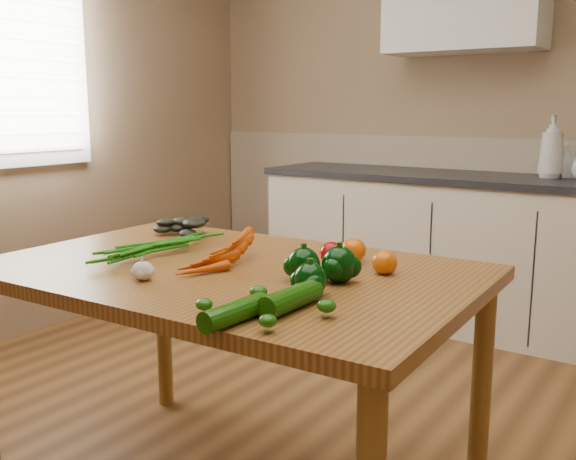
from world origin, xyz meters
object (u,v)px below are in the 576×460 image
Objects in this scene: pepper_c at (310,280)px; zucchini_a at (291,299)px; table at (229,294)px; pepper_b at (339,265)px; tomato_b at (353,250)px; carrot_bunch at (203,251)px; soap_bottle_b at (566,161)px; tomato_c at (385,262)px; tomato_a at (332,253)px; leafy_greens at (184,221)px; pepper_a at (304,264)px; soap_bottle_a at (552,147)px; garlic_bulb at (143,271)px; zucchini_b at (235,312)px.

zucchini_a is (0.02, -0.12, -0.02)m from pepper_c.
table is at bearing 148.00° from zucchini_a.
pepper_b reaches higher than tomato_b.
carrot_bunch is 1.38× the size of zucchini_a.
soap_bottle_b is 2.05× the size of pepper_c.
tomato_c is (0.06, 0.31, -0.01)m from pepper_c.
pepper_c is 0.35m from tomato_a.
leafy_greens reaches higher than tomato_c.
pepper_b reaches higher than pepper_c.
table is 0.56m from leafy_greens.
pepper_b is at bearing -43.63° from soap_bottle_b.
pepper_a is 0.94× the size of pepper_b.
table is at bearing 57.41° from soap_bottle_a.
table is 0.30m from garlic_bulb.
soap_bottle_b is (0.50, 2.31, 0.28)m from table.
pepper_b is (-0.13, -2.28, -0.14)m from soap_bottle_b.
leafy_greens is 2.44× the size of pepper_c.
soap_bottle_b is 0.92× the size of zucchini_b.
carrot_bunch is 0.49m from pepper_c.
tomato_b reaches higher than table.
pepper_a is 1.19× the size of tomato_a.
soap_bottle_b is 1.91× the size of pepper_a.
zucchini_b is at bearing -79.72° from pepper_a.
leafy_greens is 1.10× the size of zucchini_b.
pepper_a reaches higher than zucchini_a.
pepper_c reaches higher than tomato_a.
leafy_greens is (-0.96, -2.02, -0.14)m from soap_bottle_b.
pepper_c is (0.01, -0.16, -0.01)m from pepper_b.
garlic_bulb is at bearing -112.54° from table.
pepper_b reaches higher than carrot_bunch.
tomato_b is (0.01, 0.28, -0.01)m from pepper_a.
tomato_a is at bearing 126.34° from pepper_b.
soap_bottle_b is 0.84× the size of leafy_greens.
soap_bottle_b is at bearing 64.53° from leafy_greens.
soap_bottle_a is at bearing 85.75° from tomato_b.
tomato_c reaches higher than zucchini_a.
pepper_c is at bearing 15.64° from garlic_bulb.
pepper_b is (0.83, -0.26, -0.00)m from leafy_greens.
pepper_b is 0.16m from pepper_c.
pepper_c is 0.45× the size of zucchini_b.
tomato_a is (-0.03, 0.20, -0.01)m from pepper_a.
pepper_b is (0.47, 0.30, 0.02)m from garlic_bulb.
carrot_bunch is 3.17× the size of pepper_c.
garlic_bulb is at bearing -125.75° from tomato_b.
zucchini_b is (0.35, -0.41, 0.11)m from table.
soap_bottle_a is 2.33m from carrot_bunch.
tomato_b is at bearing 102.62° from zucchini_a.
soap_bottle_b reaches higher than tomato_c.
pepper_b is 1.27× the size of tomato_a.
zucchini_a is at bearing 1.15° from garlic_bulb.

